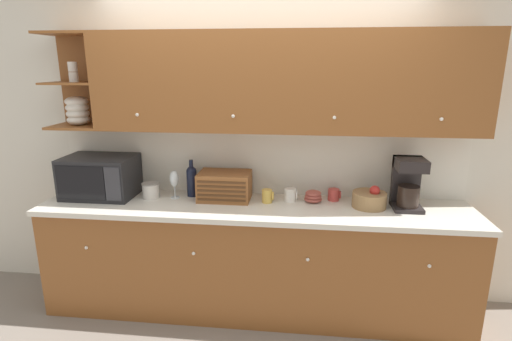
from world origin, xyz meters
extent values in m
plane|color=slate|center=(0.00, 0.00, 0.00)|extent=(24.00, 24.00, 0.00)
cube|color=beige|center=(0.00, 0.03, 1.30)|extent=(5.71, 0.06, 2.60)
cube|color=brown|center=(0.00, -0.30, 0.43)|extent=(3.31, 0.61, 0.86)
cube|color=silver|center=(0.00, -0.32, 0.88)|extent=(3.33, 0.64, 0.04)
sphere|color=white|center=(-1.24, -0.61, 0.62)|extent=(0.03, 0.03, 0.03)
sphere|color=white|center=(-0.41, -0.61, 0.62)|extent=(0.03, 0.03, 0.03)
sphere|color=white|center=(0.41, -0.61, 0.62)|extent=(0.03, 0.03, 0.03)
sphere|color=white|center=(1.24, -0.61, 0.62)|extent=(0.03, 0.03, 0.03)
cube|color=silver|center=(0.00, -0.01, 1.18)|extent=(3.31, 0.01, 0.56)
cube|color=brown|center=(0.21, -0.17, 1.83)|extent=(2.89, 0.34, 0.73)
cube|color=brown|center=(-1.45, -0.01, 1.83)|extent=(0.42, 0.02, 0.73)
cube|color=brown|center=(-1.45, -0.17, 1.47)|extent=(0.42, 0.34, 0.02)
cube|color=brown|center=(-1.45, -0.17, 1.81)|extent=(0.42, 0.34, 0.02)
cube|color=brown|center=(-1.45, -0.17, 2.18)|extent=(0.42, 0.34, 0.02)
sphere|color=white|center=(-0.87, -0.35, 1.59)|extent=(0.03, 0.03, 0.03)
sphere|color=white|center=(-0.15, -0.35, 1.59)|extent=(0.03, 0.03, 0.03)
sphere|color=white|center=(0.57, -0.35, 1.59)|extent=(0.03, 0.03, 0.03)
sphere|color=white|center=(1.29, -0.35, 1.59)|extent=(0.03, 0.03, 0.03)
ellipsoid|color=silver|center=(-1.45, -0.17, 1.52)|extent=(0.18, 0.18, 0.08)
ellipsoid|color=silver|center=(-1.45, -0.17, 1.57)|extent=(0.18, 0.18, 0.08)
ellipsoid|color=silver|center=(-1.45, -0.17, 1.62)|extent=(0.18, 0.18, 0.08)
ellipsoid|color=silver|center=(-1.45, -0.17, 1.67)|extent=(0.18, 0.18, 0.08)
cylinder|color=silver|center=(-1.45, -0.17, 1.86)|extent=(0.07, 0.07, 0.08)
cylinder|color=silver|center=(-1.45, -0.17, 1.94)|extent=(0.07, 0.07, 0.08)
cube|color=black|center=(-1.28, -0.23, 1.07)|extent=(0.56, 0.39, 0.33)
cube|color=black|center=(-1.34, -0.42, 1.07)|extent=(0.39, 0.01, 0.27)
cube|color=#2D2D33|center=(-1.08, -0.42, 1.07)|extent=(0.12, 0.01, 0.27)
cylinder|color=silver|center=(-0.86, -0.23, 0.96)|extent=(0.14, 0.14, 0.12)
cylinder|color=gray|center=(-0.86, -0.23, 1.02)|extent=(0.14, 0.14, 0.01)
cylinder|color=silver|center=(-0.66, -0.21, 0.91)|extent=(0.07, 0.07, 0.01)
cylinder|color=silver|center=(-0.66, -0.21, 0.95)|extent=(0.01, 0.01, 0.09)
ellipsoid|color=silver|center=(-0.66, -0.21, 1.07)|extent=(0.07, 0.07, 0.13)
cylinder|color=black|center=(-0.54, -0.14, 1.01)|extent=(0.08, 0.08, 0.21)
sphere|color=black|center=(-0.54, -0.14, 1.11)|extent=(0.08, 0.08, 0.08)
cylinder|color=black|center=(-0.54, -0.14, 1.17)|extent=(0.03, 0.03, 0.07)
cube|color=brown|center=(-0.25, -0.19, 1.01)|extent=(0.41, 0.28, 0.22)
cube|color=#4B2C16|center=(-0.25, -0.34, 0.94)|extent=(0.38, 0.01, 0.02)
cube|color=#4B2C16|center=(-0.25, -0.34, 0.98)|extent=(0.38, 0.01, 0.02)
cube|color=#4B2C16|center=(-0.25, -0.34, 1.01)|extent=(0.38, 0.01, 0.02)
cube|color=#4B2C16|center=(-0.25, -0.34, 1.05)|extent=(0.38, 0.01, 0.02)
cube|color=#4B2C16|center=(-0.25, -0.34, 1.09)|extent=(0.38, 0.01, 0.02)
cylinder|color=gold|center=(0.09, -0.23, 0.95)|extent=(0.08, 0.08, 0.10)
torus|color=gold|center=(0.14, -0.23, 0.96)|extent=(0.01, 0.07, 0.07)
cylinder|color=silver|center=(0.27, -0.18, 0.95)|extent=(0.09, 0.09, 0.10)
torus|color=silver|center=(0.32, -0.18, 0.96)|extent=(0.01, 0.07, 0.07)
ellipsoid|color=#9E473D|center=(0.45, -0.18, 0.93)|extent=(0.14, 0.14, 0.04)
ellipsoid|color=#9E473D|center=(0.45, -0.18, 0.95)|extent=(0.13, 0.13, 0.04)
ellipsoid|color=#9E473D|center=(0.45, -0.18, 0.97)|extent=(0.12, 0.12, 0.04)
cylinder|color=#B73D38|center=(0.61, -0.12, 0.95)|extent=(0.09, 0.09, 0.09)
torus|color=#B73D38|center=(0.66, -0.12, 0.95)|extent=(0.01, 0.06, 0.06)
cylinder|color=#937047|center=(0.87, -0.25, 0.96)|extent=(0.26, 0.26, 0.12)
sphere|color=red|center=(0.90, -0.27, 1.04)|extent=(0.08, 0.08, 0.08)
cube|color=black|center=(1.15, -0.26, 0.92)|extent=(0.21, 0.23, 0.03)
cylinder|color=black|center=(1.15, -0.28, 1.01)|extent=(0.16, 0.16, 0.16)
cube|color=black|center=(1.15, -0.17, 1.10)|extent=(0.21, 0.05, 0.39)
cube|color=black|center=(1.15, -0.26, 1.25)|extent=(0.21, 0.23, 0.09)
camera|label=1|loc=(0.34, -3.20, 1.96)|focal=28.00mm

